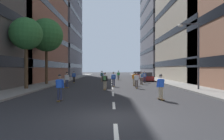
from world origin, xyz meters
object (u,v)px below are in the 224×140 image
at_px(skater_1, 134,78).
at_px(skater_5, 161,86).
at_px(skater_6, 67,79).
at_px(street_tree_mid, 46,35).
at_px(skater_8, 60,86).
at_px(streetlamp_right, 195,48).
at_px(skater_0, 142,77).
at_px(skater_10, 114,78).
at_px(street_tree_near, 26,34).
at_px(skater_4, 137,79).
at_px(skater_2, 74,76).
at_px(parked_car_mid, 146,77).
at_px(skater_7, 105,80).
at_px(skater_9, 102,75).
at_px(skater_3, 118,75).
at_px(skater_11, 144,76).
at_px(parked_car_near, 138,75).

bearing_deg(skater_1, skater_5, -87.39).
height_order(skater_5, skater_6, same).
distance_m(street_tree_mid, skater_8, 15.41).
bearing_deg(streetlamp_right, skater_0, 118.03).
xyz_separation_m(skater_0, skater_10, (-3.87, -3.28, 0.00)).
distance_m(street_tree_near, skater_5, 14.47).
bearing_deg(street_tree_mid, skater_4, -23.19).
distance_m(skater_2, skater_6, 8.23).
relative_size(parked_car_mid, skater_6, 2.47).
bearing_deg(skater_7, skater_1, 52.17).
xyz_separation_m(parked_car_mid, skater_0, (-1.99, -7.23, 0.32)).
height_order(skater_2, skater_9, same).
bearing_deg(skater_9, street_tree_near, -116.92).
height_order(streetlamp_right, skater_5, streetlamp_right).
relative_size(skater_0, skater_5, 1.00).
height_order(street_tree_near, skater_9, street_tree_near).
height_order(street_tree_mid, skater_7, street_tree_mid).
height_order(skater_3, skater_5, same).
bearing_deg(skater_7, skater_4, 22.77).
relative_size(skater_1, skater_9, 1.00).
distance_m(parked_car_mid, skater_7, 15.71).
distance_m(skater_5, skater_11, 16.52).
bearing_deg(skater_3, street_tree_near, -119.37).
relative_size(parked_car_mid, skater_4, 2.47).
bearing_deg(skater_6, parked_car_mid, 47.25).
height_order(skater_0, skater_7, same).
relative_size(skater_7, skater_8, 1.00).
bearing_deg(skater_3, skater_7, -96.63).
distance_m(skater_4, skater_8, 10.51).
relative_size(skater_3, skater_5, 1.00).
bearing_deg(skater_5, skater_7, 121.42).
bearing_deg(skater_8, streetlamp_right, 28.67).
bearing_deg(skater_8, skater_4, 53.99).
xyz_separation_m(skater_1, skater_6, (-7.86, -2.42, 0.00)).
height_order(parked_car_mid, skater_3, skater_3).
relative_size(street_tree_near, skater_9, 4.04).
bearing_deg(street_tree_near, skater_0, 28.44).
bearing_deg(skater_8, street_tree_mid, 111.29).
xyz_separation_m(skater_6, skater_9, (3.42, 11.79, 0.03)).
distance_m(skater_5, skater_8, 6.81).
bearing_deg(skater_2, skater_5, -61.73).
bearing_deg(streetlamp_right, skater_9, 123.80).
relative_size(parked_car_mid, skater_3, 2.47).
bearing_deg(skater_7, skater_11, 59.86).
xyz_separation_m(street_tree_near, skater_1, (11.50, 4.54, -4.66)).
bearing_deg(skater_1, skater_11, 67.57).
xyz_separation_m(parked_car_near, street_tree_near, (-14.77, -25.28, 4.94)).
xyz_separation_m(parked_car_mid, skater_8, (-9.56, -21.22, 0.29)).
bearing_deg(skater_5, skater_10, 106.82).
distance_m(parked_car_mid, streetlamp_right, 15.39).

